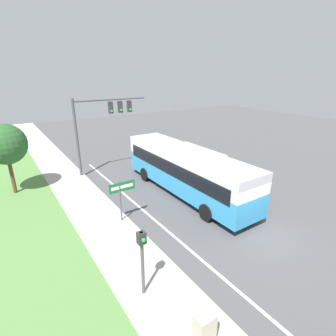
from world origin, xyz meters
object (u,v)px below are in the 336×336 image
(pedestrian_signal, at_px, (142,253))
(bus, at_px, (186,168))
(signal_gantry, at_px, (102,118))
(street_sign, at_px, (122,193))
(utility_cabinet, at_px, (204,330))

(pedestrian_signal, bearing_deg, bus, 42.80)
(signal_gantry, height_order, pedestrian_signal, signal_gantry)
(bus, relative_size, pedestrian_signal, 4.11)
(pedestrian_signal, xyz_separation_m, street_sign, (1.54, 5.13, -0.13))
(signal_gantry, distance_m, utility_cabinet, 16.61)
(bus, bearing_deg, street_sign, -168.90)
(pedestrian_signal, height_order, utility_cabinet, pedestrian_signal)
(bus, relative_size, utility_cabinet, 9.93)
(street_sign, height_order, utility_cabinet, street_sign)
(pedestrian_signal, xyz_separation_m, utility_cabinet, (0.54, -2.72, -1.20))
(utility_cabinet, bearing_deg, signal_gantry, 78.71)
(bus, distance_m, signal_gantry, 8.04)
(bus, bearing_deg, signal_gantry, 112.54)
(signal_gantry, distance_m, street_sign, 8.72)
(signal_gantry, distance_m, pedestrian_signal, 13.89)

